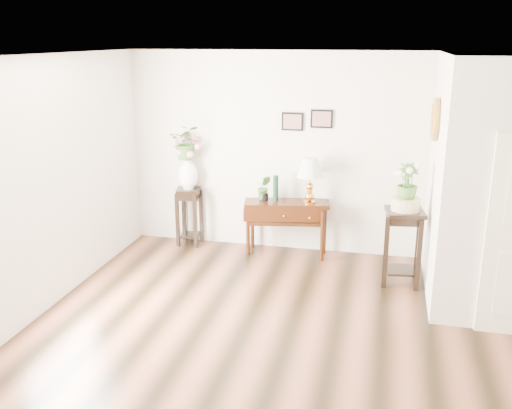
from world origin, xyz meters
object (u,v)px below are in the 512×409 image
(console_table, at_px, (286,228))
(plant_stand_a, at_px, (189,217))
(table_lamp, at_px, (310,178))
(plant_stand_b, at_px, (402,247))

(console_table, bearing_deg, plant_stand_a, 166.21)
(plant_stand_a, bearing_deg, console_table, -3.24)
(table_lamp, bearing_deg, plant_stand_a, 177.33)
(console_table, xyz_separation_m, table_lamp, (0.32, 0.00, 0.74))
(console_table, height_order, plant_stand_a, plant_stand_a)
(table_lamp, bearing_deg, console_table, 180.00)
(table_lamp, distance_m, plant_stand_a, 1.91)
(table_lamp, bearing_deg, plant_stand_b, -27.02)
(plant_stand_a, distance_m, plant_stand_b, 3.12)
(table_lamp, xyz_separation_m, plant_stand_b, (1.25, -0.64, -0.65))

